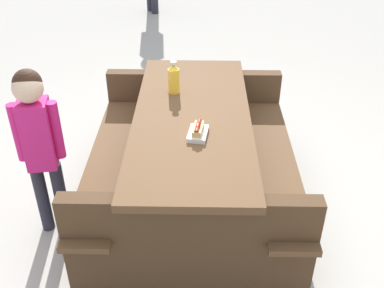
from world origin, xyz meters
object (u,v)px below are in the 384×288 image
object	(u,v)px
picnic_table	(192,154)
soda_bottle	(174,78)
child_in_coat	(38,135)
hotdog_tray	(198,131)

from	to	relation	value
picnic_table	soda_bottle	xyz separation A→B (m)	(-0.32, -0.15, 0.41)
picnic_table	child_in_coat	bearing A→B (deg)	-71.76
hotdog_tray	soda_bottle	bearing A→B (deg)	-160.74
picnic_table	soda_bottle	size ratio (longest dim) A/B	7.90
picnic_table	child_in_coat	distance (m)	1.01
soda_bottle	child_in_coat	xyz separation A→B (m)	(0.62, -0.77, -0.11)
picnic_table	hotdog_tray	size ratio (longest dim) A/B	9.81
soda_bottle	hotdog_tray	bearing A→B (deg)	19.26
soda_bottle	hotdog_tray	distance (m)	0.61
hotdog_tray	child_in_coat	world-z (taller)	child_in_coat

